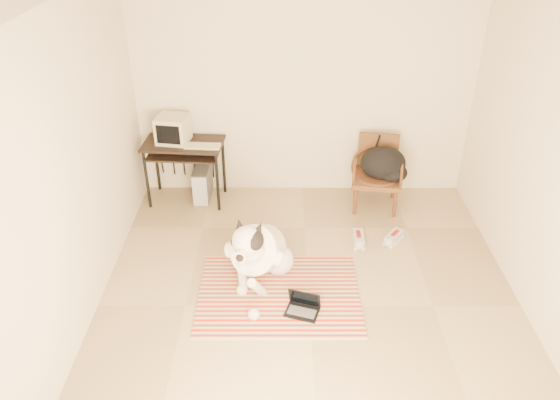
{
  "coord_description": "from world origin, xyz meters",
  "views": [
    {
      "loc": [
        -0.26,
        -3.89,
        3.51
      ],
      "look_at": [
        -0.28,
        0.52,
        0.86
      ],
      "focal_mm": 35.0,
      "sensor_mm": 36.0,
      "label": 1
    }
  ],
  "objects_px": {
    "rattan_chair": "(377,173)",
    "pc_tower": "(202,183)",
    "crt_monitor": "(173,129)",
    "laptop": "(303,306)",
    "computer_desk": "(184,151)",
    "backpack": "(385,165)",
    "dog": "(259,252)"
  },
  "relations": [
    {
      "from": "laptop",
      "to": "backpack",
      "type": "height_order",
      "value": "backpack"
    },
    {
      "from": "backpack",
      "to": "computer_desk",
      "type": "bearing_deg",
      "value": 176.35
    },
    {
      "from": "crt_monitor",
      "to": "backpack",
      "type": "height_order",
      "value": "crt_monitor"
    },
    {
      "from": "dog",
      "to": "computer_desk",
      "type": "height_order",
      "value": "dog"
    },
    {
      "from": "backpack",
      "to": "crt_monitor",
      "type": "bearing_deg",
      "value": 175.57
    },
    {
      "from": "rattan_chair",
      "to": "pc_tower",
      "type": "bearing_deg",
      "value": 176.71
    },
    {
      "from": "computer_desk",
      "to": "rattan_chair",
      "type": "bearing_deg",
      "value": -1.96
    },
    {
      "from": "computer_desk",
      "to": "pc_tower",
      "type": "height_order",
      "value": "computer_desk"
    },
    {
      "from": "laptop",
      "to": "pc_tower",
      "type": "distance_m",
      "value": 2.39
    },
    {
      "from": "computer_desk",
      "to": "backpack",
      "type": "relative_size",
      "value": 1.79
    },
    {
      "from": "laptop",
      "to": "computer_desk",
      "type": "distance_m",
      "value": 2.52
    },
    {
      "from": "dog",
      "to": "rattan_chair",
      "type": "xyz_separation_m",
      "value": [
        1.36,
        1.5,
        0.07
      ]
    },
    {
      "from": "computer_desk",
      "to": "rattan_chair",
      "type": "xyz_separation_m",
      "value": [
        2.3,
        -0.08,
        -0.24
      ]
    },
    {
      "from": "crt_monitor",
      "to": "backpack",
      "type": "xyz_separation_m",
      "value": [
        2.48,
        -0.19,
        -0.36
      ]
    },
    {
      "from": "laptop",
      "to": "pc_tower",
      "type": "relative_size",
      "value": 0.79
    },
    {
      "from": "dog",
      "to": "computer_desk",
      "type": "relative_size",
      "value": 1.28
    },
    {
      "from": "dog",
      "to": "pc_tower",
      "type": "height_order",
      "value": "dog"
    },
    {
      "from": "rattan_chair",
      "to": "crt_monitor",
      "type": "bearing_deg",
      "value": 177.16
    },
    {
      "from": "dog",
      "to": "rattan_chair",
      "type": "relative_size",
      "value": 1.47
    },
    {
      "from": "pc_tower",
      "to": "crt_monitor",
      "type": "bearing_deg",
      "value": -179.59
    },
    {
      "from": "laptop",
      "to": "crt_monitor",
      "type": "bearing_deg",
      "value": 125.41
    },
    {
      "from": "dog",
      "to": "computer_desk",
      "type": "xyz_separation_m",
      "value": [
        -0.94,
        1.58,
        0.31
      ]
    },
    {
      "from": "dog",
      "to": "backpack",
      "type": "distance_m",
      "value": 2.03
    },
    {
      "from": "computer_desk",
      "to": "crt_monitor",
      "type": "height_order",
      "value": "crt_monitor"
    },
    {
      "from": "backpack",
      "to": "pc_tower",
      "type": "bearing_deg",
      "value": 174.93
    },
    {
      "from": "rattan_chair",
      "to": "backpack",
      "type": "relative_size",
      "value": 1.56
    },
    {
      "from": "dog",
      "to": "laptop",
      "type": "xyz_separation_m",
      "value": [
        0.42,
        -0.46,
        -0.29
      ]
    },
    {
      "from": "pc_tower",
      "to": "computer_desk",
      "type": "bearing_deg",
      "value": -166.76
    },
    {
      "from": "laptop",
      "to": "rattan_chair",
      "type": "distance_m",
      "value": 2.2
    },
    {
      "from": "laptop",
      "to": "computer_desk",
      "type": "height_order",
      "value": "computer_desk"
    },
    {
      "from": "rattan_chair",
      "to": "computer_desk",
      "type": "bearing_deg",
      "value": 178.04
    },
    {
      "from": "dog",
      "to": "laptop",
      "type": "relative_size",
      "value": 3.54
    }
  ]
}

